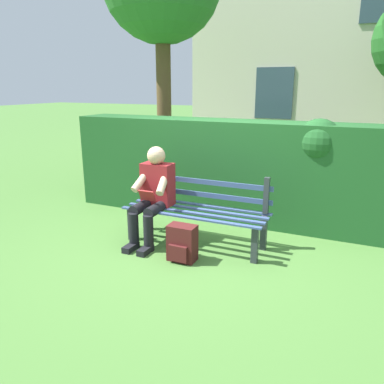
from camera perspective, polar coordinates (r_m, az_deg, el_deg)
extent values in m
plane|color=#477533|center=(4.68, 0.51, -7.80)|extent=(60.00, 60.00, 0.00)
cube|color=#2D3338|center=(4.20, 9.41, -7.81)|extent=(0.07, 0.07, 0.42)
cube|color=#2D3338|center=(4.80, -9.07, -4.70)|extent=(0.07, 0.07, 0.42)
cube|color=#2D3338|center=(4.54, 10.69, -6.02)|extent=(0.07, 0.07, 0.42)
cube|color=#2D3338|center=(5.11, -6.73, -3.37)|extent=(0.07, 0.07, 0.42)
cube|color=#384C7A|center=(4.74, 1.70, -2.01)|extent=(1.74, 0.06, 0.02)
cube|color=#384C7A|center=(4.60, 0.93, -2.56)|extent=(1.74, 0.06, 0.02)
cube|color=#384C7A|center=(4.46, 0.11, -3.15)|extent=(1.74, 0.06, 0.02)
cube|color=#384C7A|center=(4.32, -0.77, -3.78)|extent=(1.74, 0.06, 0.02)
cube|color=#2D3338|center=(4.43, 11.10, -0.53)|extent=(0.06, 0.06, 0.43)
cube|color=#2D3338|center=(5.01, -6.65, 1.55)|extent=(0.06, 0.06, 0.43)
cube|color=#384C7A|center=(4.69, 1.67, -0.38)|extent=(1.74, 0.02, 0.06)
cube|color=#384C7A|center=(4.65, 1.69, 1.54)|extent=(1.74, 0.02, 0.06)
cube|color=maroon|center=(4.69, -5.16, 1.19)|extent=(0.38, 0.22, 0.52)
sphere|color=#D8AD8C|center=(4.60, -5.39, 5.46)|extent=(0.22, 0.22, 0.22)
cylinder|color=black|center=(4.54, -5.28, -2.49)|extent=(0.13, 0.42, 0.13)
cylinder|color=black|center=(4.64, -7.44, -2.16)|extent=(0.13, 0.42, 0.13)
cylinder|color=black|center=(4.45, -6.55, -6.16)|extent=(0.12, 0.12, 0.44)
cylinder|color=black|center=(4.55, -8.72, -5.74)|extent=(0.12, 0.12, 0.44)
cube|color=black|center=(4.46, -7.00, -8.68)|extent=(0.10, 0.24, 0.07)
cube|color=black|center=(4.56, -9.18, -8.21)|extent=(0.10, 0.24, 0.07)
cylinder|color=#D8AD8C|center=(4.49, -4.39, 1.34)|extent=(0.14, 0.32, 0.26)
cylinder|color=#D8AD8C|center=(4.64, -7.64, 1.71)|extent=(0.14, 0.32, 0.26)
cube|color=#B22626|center=(4.50, -6.76, -0.54)|extent=(0.20, 0.07, 0.13)
cube|color=#1E5123|center=(5.50, 4.21, 3.45)|extent=(4.46, 0.63, 1.40)
sphere|color=#1E5123|center=(5.03, 18.50, 7.21)|extent=(0.57, 0.57, 0.57)
sphere|color=#1E5123|center=(5.96, -5.71, 8.47)|extent=(0.50, 0.50, 0.50)
cylinder|color=brown|center=(7.46, -4.21, 13.09)|extent=(0.28, 0.28, 3.06)
sphere|color=#2D702D|center=(8.16, -7.02, 26.72)|extent=(1.29, 1.29, 1.29)
cube|color=beige|center=(11.11, 26.34, 20.08)|extent=(8.67, 3.25, 6.01)
cube|color=#334756|center=(9.64, 12.21, 14.29)|extent=(0.90, 0.04, 1.20)
cube|color=#4C1919|center=(4.20, -1.47, -7.64)|extent=(0.31, 0.19, 0.41)
cube|color=#4C1919|center=(4.14, -2.15, -9.23)|extent=(0.21, 0.04, 0.18)
cylinder|color=#4C1919|center=(4.25, 0.30, -7.06)|extent=(0.04, 0.04, 0.24)
cylinder|color=#4C1919|center=(4.32, -1.95, -6.67)|extent=(0.04, 0.04, 0.24)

